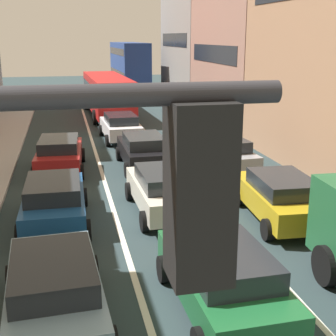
{
  "coord_description": "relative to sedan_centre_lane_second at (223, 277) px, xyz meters",
  "views": [
    {
      "loc": [
        -3.12,
        -2.05,
        5.63
      ],
      "look_at": [
        0.0,
        12.0,
        1.6
      ],
      "focal_mm": 50.22,
      "sensor_mm": 36.0,
      "label": 1
    }
  ],
  "objects": [
    {
      "name": "hatchback_centre_lane_third",
      "position": [
        0.01,
        5.96,
        0.0
      ],
      "size": [
        2.13,
        4.33,
        1.49
      ],
      "rotation": [
        0.0,
        0.0,
        1.59
      ],
      "color": "beige",
      "rests_on": "ground"
    },
    {
      "name": "wagon_left_lane_second",
      "position": [
        -3.44,
        0.3,
        0.0
      ],
      "size": [
        2.22,
        4.38,
        1.49
      ],
      "rotation": [
        0.0,
        0.0,
        1.62
      ],
      "color": "#759EB7",
      "rests_on": "ground"
    },
    {
      "name": "sedan_left_lane_fourth",
      "position": [
        -3.34,
        11.76,
        0.0
      ],
      "size": [
        2.28,
        4.4,
        1.49
      ],
      "rotation": [
        0.0,
        0.0,
        1.51
      ],
      "color": "#A51E1E",
      "rests_on": "ground"
    },
    {
      "name": "sedan_centre_lane_second",
      "position": [
        0.0,
        0.0,
        0.0
      ],
      "size": [
        2.13,
        4.34,
        1.49
      ],
      "rotation": [
        0.0,
        0.0,
        1.59
      ],
      "color": "#19592D",
      "rests_on": "ground"
    },
    {
      "name": "sedan_centre_lane_fifth",
      "position": [
        0.0,
        17.54,
        0.0
      ],
      "size": [
        2.2,
        4.37,
        1.49
      ],
      "rotation": [
        0.0,
        0.0,
        1.61
      ],
      "color": "silver",
      "rests_on": "ground"
    },
    {
      "name": "lane_stripe_right",
      "position": [
        1.79,
        13.68,
        -0.79
      ],
      "size": [
        0.16,
        60.0,
        0.01
      ],
      "primitive_type": "cube",
      "color": "silver",
      "rests_on": "ground"
    },
    {
      "name": "coupe_centre_lane_fourth",
      "position": [
        0.29,
        11.62,
        0.0
      ],
      "size": [
        2.08,
        4.31,
        1.49
      ],
      "rotation": [
        0.0,
        0.0,
        1.58
      ],
      "color": "black",
      "rests_on": "ground"
    },
    {
      "name": "bus_mid_queue_primary",
      "position": [
        0.09,
        25.9,
        0.96
      ],
      "size": [
        3.06,
        10.58,
        2.9
      ],
      "rotation": [
        0.0,
        0.0,
        1.6
      ],
      "color": "#B21919",
      "rests_on": "ground"
    },
    {
      "name": "wagon_right_lane_far",
      "position": [
        3.52,
        10.35,
        0.0
      ],
      "size": [
        2.28,
        4.4,
        1.49
      ],
      "rotation": [
        0.0,
        0.0,
        1.63
      ],
      "color": "gray",
      "rests_on": "ground"
    },
    {
      "name": "sedan_left_lane_third",
      "position": [
        -3.49,
        5.64,
        0.0
      ],
      "size": [
        2.12,
        4.33,
        1.49
      ],
      "rotation": [
        0.0,
        0.0,
        1.55
      ],
      "color": "#194C8C",
      "rests_on": "ground"
    },
    {
      "name": "lane_stripe_left",
      "position": [
        -1.61,
        13.68,
        -0.79
      ],
      "size": [
        0.16,
        60.0,
        0.01
      ],
      "primitive_type": "cube",
      "color": "silver",
      "rests_on": "ground"
    },
    {
      "name": "building_row_right",
      "position": [
        9.99,
        14.01,
        5.14
      ],
      "size": [
        7.2,
        43.9,
        14.26
      ],
      "rotation": [
        0.0,
        0.0,
        -1.57
      ],
      "color": "gray",
      "rests_on": "ground"
    },
    {
      "name": "sedan_right_lane_behind_truck",
      "position": [
        3.45,
        4.5,
        0.0
      ],
      "size": [
        2.28,
        4.4,
        1.49
      ],
      "rotation": [
        0.0,
        0.0,
        1.51
      ],
      "color": "#B29319",
      "rests_on": "ground"
    },
    {
      "name": "bus_far_queue_secondary",
      "position": [
        3.67,
        39.86,
        2.03
      ],
      "size": [
        2.97,
        10.55,
        5.06
      ],
      "rotation": [
        0.0,
        0.0,
        1.59
      ],
      "color": "navy",
      "rests_on": "ground"
    }
  ]
}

